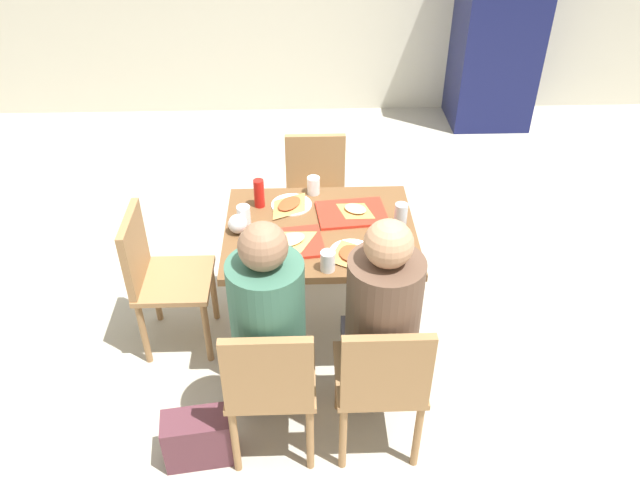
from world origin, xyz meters
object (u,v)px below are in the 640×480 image
object	(u,v)px
tray_red_near	(286,244)
paper_plate_near_edge	(352,253)
chair_near_right	(382,379)
plastic_cup_c	(244,215)
chair_far_side	(316,192)
condiment_bottle	(259,193)
pizza_slice_a	(290,240)
plastic_cup_b	(328,261)
tray_red_far	(352,213)
paper_plate_center	(292,205)
main_table	(320,246)
pizza_slice_d	(352,254)
plastic_cup_a	(313,185)
drink_fridge	(500,20)
pizza_slice_b	(355,210)
person_in_red	(269,319)
foil_bundle	(238,224)
chair_near_left	(270,382)
handbag	(199,438)
soda_can	(401,214)
pizza_slice_c	(289,204)
person_in_brown_jacket	(381,316)
chair_left_end	(157,272)

from	to	relation	value
tray_red_near	paper_plate_near_edge	size ratio (longest dim) A/B	1.64
chair_near_right	plastic_cup_c	xyz separation A→B (m)	(-0.64, 0.84, 0.32)
chair_far_side	condiment_bottle	distance (m)	0.73
pizza_slice_a	plastic_cup_c	distance (m)	0.31
tray_red_near	plastic_cup_b	bearing A→B (deg)	-45.60
tray_red_far	paper_plate_center	size ratio (longest dim) A/B	1.64
main_table	condiment_bottle	distance (m)	0.43
tray_red_near	pizza_slice_a	world-z (taller)	pizza_slice_a
pizza_slice_d	plastic_cup_a	world-z (taller)	plastic_cup_a
pizza_slice_a	drink_fridge	world-z (taller)	drink_fridge
plastic_cup_c	pizza_slice_b	bearing A→B (deg)	6.63
person_in_red	plastic_cup_c	xyz separation A→B (m)	(-0.15, 0.70, 0.07)
plastic_cup_c	foil_bundle	bearing A→B (deg)	-107.01
chair_near_left	condiment_bottle	bearing A→B (deg)	94.18
plastic_cup_b	handbag	size ratio (longest dim) A/B	0.31
chair_far_side	tray_red_far	size ratio (longest dim) A/B	2.36
chair_near_right	pizza_slice_d	world-z (taller)	chair_near_right
chair_far_side	plastic_cup_a	bearing A→B (deg)	-93.15
paper_plate_near_edge	pizza_slice_b	world-z (taller)	pizza_slice_b
chair_near_left	soda_can	distance (m)	1.09
tray_red_far	chair_near_left	bearing A→B (deg)	-114.71
person_in_red	pizza_slice_d	distance (m)	0.56
plastic_cup_a	drink_fridge	world-z (taller)	drink_fridge
pizza_slice_b	pizza_slice_d	world-z (taller)	pizza_slice_b
paper_plate_center	plastic_cup_a	world-z (taller)	plastic_cup_a
chair_near_left	condiment_bottle	distance (m)	1.06
main_table	paper_plate_near_edge	bearing A→B (deg)	-56.27
pizza_slice_b	pizza_slice_c	world-z (taller)	pizza_slice_b
chair_far_side	plastic_cup_c	world-z (taller)	plastic_cup_c
handbag	plastic_cup_a	bearing A→B (deg)	63.42
pizza_slice_b	pizza_slice_a	bearing A→B (deg)	-142.39
chair_far_side	person_in_brown_jacket	world-z (taller)	person_in_brown_jacket
chair_far_side	tray_red_near	distance (m)	0.98
paper_plate_center	plastic_cup_b	world-z (taller)	plastic_cup_b
chair_far_side	pizza_slice_c	bearing A→B (deg)	-105.24
pizza_slice_b	foil_bundle	xyz separation A→B (m)	(-0.61, -0.15, 0.03)
main_table	paper_plate_near_edge	size ratio (longest dim) A/B	4.45
pizza_slice_a	pizza_slice_c	xyz separation A→B (m)	(-0.01, 0.34, -0.01)
plastic_cup_c	foil_bundle	xyz separation A→B (m)	(-0.02, -0.08, 0.00)
chair_near_left	pizza_slice_a	xyz separation A→B (m)	(0.09, 0.65, 0.29)
paper_plate_center	foil_bundle	world-z (taller)	foil_bundle
pizza_slice_b	soda_can	world-z (taller)	soda_can
person_in_brown_jacket	handbag	bearing A→B (deg)	-169.45
paper_plate_near_edge	plastic_cup_a	xyz separation A→B (m)	(-0.17, 0.56, 0.05)
chair_far_side	plastic_cup_a	distance (m)	0.55
pizza_slice_d	drink_fridge	xyz separation A→B (m)	(1.53, 3.10, 0.17)
chair_left_end	plastic_cup_c	world-z (taller)	plastic_cup_c
main_table	chair_far_side	world-z (taller)	chair_far_side
tray_red_near	pizza_slice_d	distance (m)	0.34
chair_near_right	plastic_cup_c	distance (m)	1.10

